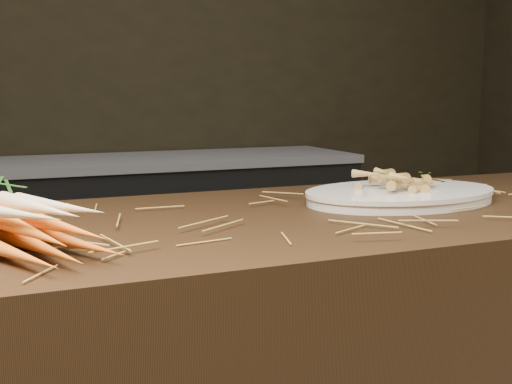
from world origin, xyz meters
The scene contains 5 objects.
back_counter centered at (0.30, 2.18, 0.42)m, with size 1.82×0.62×0.84m.
straw_bedding centered at (0.00, 0.30, 0.91)m, with size 1.40×0.60×0.02m, color olive, non-canonical shape.
serving_platter centered at (0.33, 0.33, 0.91)m, with size 0.45×0.30×0.02m, color white, non-canonical shape.
roasted_veg_heap centered at (0.33, 0.33, 0.95)m, with size 0.22×0.16×0.05m, color #AD8543, non-canonical shape.
serving_fork centered at (0.49, 0.32, 0.93)m, with size 0.01×0.17×0.00m, color silver.
Camera 1 is at (-0.52, -0.84, 1.14)m, focal length 45.00 mm.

